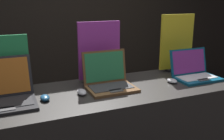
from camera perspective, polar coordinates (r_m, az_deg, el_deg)
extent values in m
cube|color=black|center=(3.48, -11.25, 11.47)|extent=(8.00, 0.05, 2.80)
cube|color=black|center=(1.79, -22.07, -7.21)|extent=(0.37, 0.28, 0.02)
cube|color=black|center=(1.80, -22.12, -6.62)|extent=(0.33, 0.19, 0.00)
cube|color=#3F3F42|center=(1.71, -22.03, -7.87)|extent=(0.10, 0.06, 0.00)
cube|color=black|center=(1.92, -22.64, -1.32)|extent=(0.37, 0.11, 0.26)
cube|color=#A5591E|center=(1.91, -22.64, -1.30)|extent=(0.34, 0.09, 0.23)
ellipsoid|color=navy|center=(1.81, -14.40, -5.89)|extent=(0.06, 0.10, 0.04)
cube|color=black|center=(2.05, -22.28, -4.28)|extent=(0.20, 0.07, 0.02)
cube|color=#268C4C|center=(1.99, -22.89, 1.34)|extent=(0.37, 0.02, 0.39)
cube|color=brown|center=(1.95, 0.09, -4.12)|extent=(0.35, 0.25, 0.02)
cube|color=#2D2D30|center=(1.96, -0.13, -3.61)|extent=(0.31, 0.18, 0.00)
cube|color=#3F3F42|center=(1.88, 0.99, -4.50)|extent=(0.10, 0.06, 0.00)
cube|color=brown|center=(2.04, -1.53, 0.75)|extent=(0.35, 0.05, 0.25)
cube|color=#2D7F4C|center=(2.03, -1.46, 0.74)|extent=(0.32, 0.04, 0.22)
ellipsoid|color=#B2B2B7|center=(1.87, -6.61, -4.79)|extent=(0.06, 0.11, 0.04)
cube|color=black|center=(2.18, -2.59, -1.92)|extent=(0.19, 0.07, 0.02)
cube|color=purple|center=(2.12, -2.67, 4.34)|extent=(0.35, 0.02, 0.46)
cube|color=#0F5170|center=(2.29, 18.21, -1.86)|extent=(0.36, 0.22, 0.02)
cube|color=#B7B7B7|center=(2.30, 17.97, -1.46)|extent=(0.32, 0.16, 0.00)
cube|color=#3F3F42|center=(2.24, 19.34, -2.03)|extent=(0.10, 0.05, 0.00)
cube|color=#0F5170|center=(2.36, 16.30, 1.80)|extent=(0.36, 0.06, 0.22)
cube|color=#8C338C|center=(2.36, 16.41, 1.80)|extent=(0.33, 0.05, 0.19)
ellipsoid|color=#B2B2B7|center=(2.16, 12.94, -2.30)|extent=(0.07, 0.10, 0.03)
cube|color=black|center=(2.53, 13.52, 0.18)|extent=(0.19, 0.07, 0.02)
cube|color=gold|center=(2.47, 13.91, 5.98)|extent=(0.34, 0.02, 0.50)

